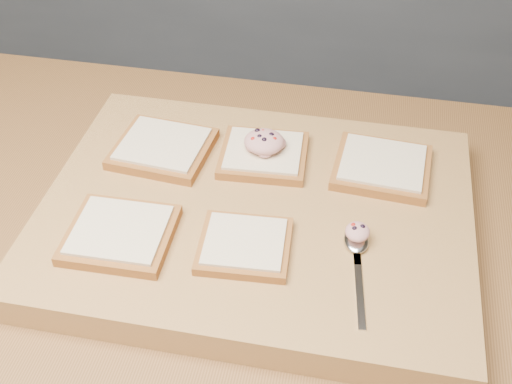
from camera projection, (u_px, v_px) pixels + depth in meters
back_counter at (336, 30)px, 2.17m from camera, size 3.60×0.62×0.94m
cutting_board at (256, 217)px, 0.85m from camera, size 0.56×0.42×0.04m
bread_far_left at (163, 148)px, 0.91m from camera, size 0.14×0.13×0.02m
bread_far_center at (264, 154)px, 0.90m from camera, size 0.13×0.12×0.02m
bread_far_right at (382, 166)px, 0.88m from camera, size 0.14×0.13×0.02m
bread_near_left at (120, 234)px, 0.78m from camera, size 0.13×0.12×0.02m
bread_near_center at (245, 245)px, 0.77m from camera, size 0.12×0.11×0.02m
tuna_salad_dollop at (264, 141)px, 0.88m from camera, size 0.06×0.05×0.03m
spoon at (357, 247)px, 0.77m from camera, size 0.04×0.16×0.01m
spoon_salad at (357, 232)px, 0.77m from camera, size 0.03×0.03×0.02m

